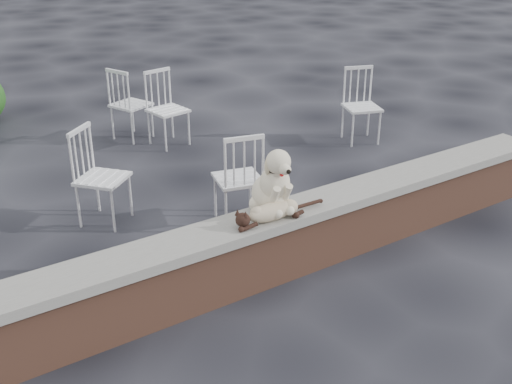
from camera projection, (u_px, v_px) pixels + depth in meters
ground at (276, 274)px, 5.22m from camera, size 60.00×60.00×0.00m
brick_wall at (277, 248)px, 5.12m from camera, size 6.00×0.30×0.50m
capstone at (277, 217)px, 4.99m from camera, size 6.20×0.40×0.08m
dog at (270, 178)px, 4.90m from camera, size 0.41×0.52×0.56m
cat at (273, 210)px, 4.83m from camera, size 0.99×0.32×0.16m
chair_e at (131, 103)px, 8.06m from camera, size 0.72×0.72×0.94m
chair_a at (102, 177)px, 5.90m from camera, size 0.79×0.79×0.94m
chair_c at (238, 177)px, 5.90m from camera, size 0.68×0.68×0.94m
chair_d at (362, 106)px, 7.95m from camera, size 0.72×0.72×0.94m
chair_b at (168, 109)px, 7.84m from camera, size 0.64×0.64×0.94m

